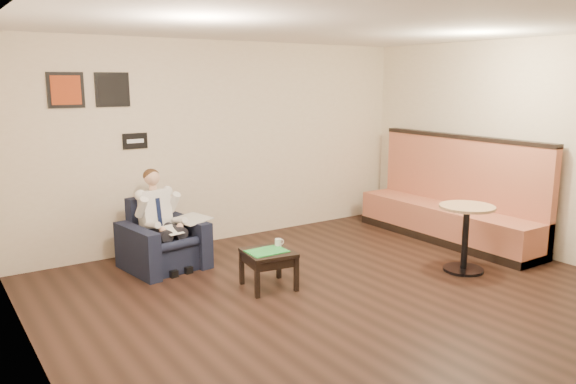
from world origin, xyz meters
TOP-DOWN VIEW (x-y plane):
  - ground at (0.00, 0.00)m, footprint 6.00×6.00m
  - wall_back at (0.00, 3.00)m, footprint 6.00×0.02m
  - wall_left at (-3.00, 0.00)m, footprint 0.02×6.00m
  - wall_right at (3.00, 0.00)m, footprint 0.02×6.00m
  - ceiling at (0.00, 0.00)m, footprint 6.00×6.00m
  - seating_sign at (-1.30, 2.98)m, footprint 0.32×0.02m
  - art_print_left at (-2.10, 2.98)m, footprint 0.42×0.03m
  - art_print_right at (-1.55, 2.98)m, footprint 0.42×0.03m
  - armchair at (-1.26, 2.27)m, footprint 0.98×0.98m
  - seated_man at (-1.24, 2.16)m, footprint 0.66×0.89m
  - lap_papers at (-1.23, 2.07)m, footprint 0.25×0.31m
  - newspaper at (-0.90, 2.23)m, footprint 0.45×0.52m
  - side_table at (-0.55, 0.97)m, footprint 0.59×0.59m
  - green_folder at (-0.58, 0.96)m, footprint 0.42×0.30m
  - coffee_mug at (-0.37, 1.06)m, footprint 0.09×0.09m
  - smartphone at (-0.48, 1.11)m, footprint 0.15×0.10m
  - banquette at (2.59, 1.16)m, footprint 0.69×2.87m
  - cafe_table at (1.70, 0.13)m, footprint 0.76×0.76m

SIDE VIEW (x-z plane):
  - ground at x=0.00m, z-range 0.00..0.00m
  - side_table at x=-0.55m, z-range 0.00..0.42m
  - cafe_table at x=1.70m, z-range 0.00..0.81m
  - armchair at x=-1.26m, z-range 0.00..0.84m
  - smartphone at x=-0.48m, z-range 0.42..0.43m
  - green_folder at x=-0.58m, z-range 0.42..0.43m
  - coffee_mug at x=-0.37m, z-range 0.42..0.51m
  - lap_papers at x=-1.23m, z-range 0.51..0.52m
  - newspaper at x=-0.90m, z-range 0.57..0.58m
  - seated_man at x=-1.24m, z-range 0.00..1.15m
  - banquette at x=2.59m, z-range 0.00..1.47m
  - wall_back at x=0.00m, z-range 0.00..2.80m
  - wall_left at x=-3.00m, z-range 0.00..2.80m
  - wall_right at x=3.00m, z-range 0.00..2.80m
  - seating_sign at x=-1.30m, z-range 1.40..1.60m
  - art_print_left at x=-2.10m, z-range 1.94..2.36m
  - art_print_right at x=-1.55m, z-range 1.94..2.36m
  - ceiling at x=0.00m, z-range 2.79..2.81m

